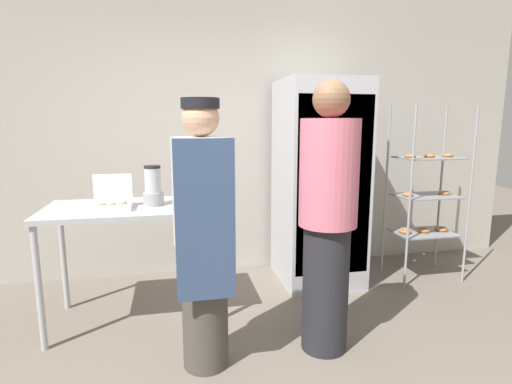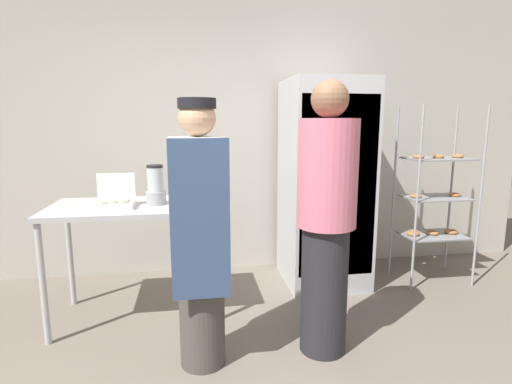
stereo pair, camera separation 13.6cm
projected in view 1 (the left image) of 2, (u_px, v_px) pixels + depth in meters
The scene contains 8 objects.
back_wall at pixel (225, 131), 4.00m from camera, with size 6.40×0.12×2.83m, color #ADA89E.
refrigerator at pixel (319, 183), 3.73m from camera, with size 0.73×0.78×1.88m.
baking_rack at pixel (426, 197), 3.82m from camera, with size 0.64×0.44×1.66m.
prep_counter at pixel (120, 221), 2.94m from camera, with size 1.06×0.70×0.90m.
donut_box at pixel (111, 203), 2.81m from camera, with size 0.27×0.20×0.24m.
blender_pitcher at pixel (153, 188), 2.94m from camera, with size 0.15×0.15×0.30m.
person_baker at pixel (203, 233), 2.37m from camera, with size 0.35×0.37×1.64m.
person_customer at pixel (328, 218), 2.56m from camera, with size 0.37×0.37×1.76m.
Camera 1 is at (-0.53, -1.84, 1.51)m, focal length 28.00 mm.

